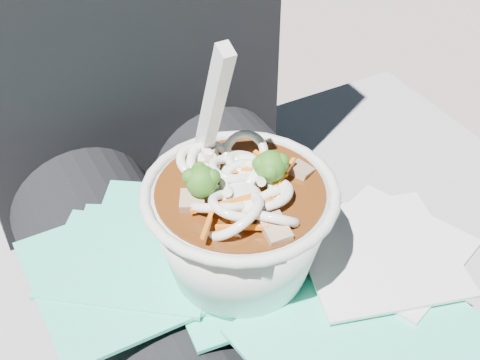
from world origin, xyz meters
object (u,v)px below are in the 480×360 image
person_body (200,246)px  plastic_bag (212,268)px  udon_bowl (240,219)px  lap (242,324)px

person_body → plastic_bag: 0.11m
person_body → udon_bowl: bearing=-94.3°
lap → udon_bowl: (-0.01, -0.01, 0.15)m
lap → udon_bowl: bearing=-128.5°
udon_bowl → person_body: bearing=85.7°
lap → person_body: size_ratio=0.47×
person_body → plastic_bag: (-0.03, -0.09, 0.07)m
person_body → udon_bowl: 0.16m
person_body → udon_bowl: size_ratio=5.00×
person_body → plastic_bag: person_body is taller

